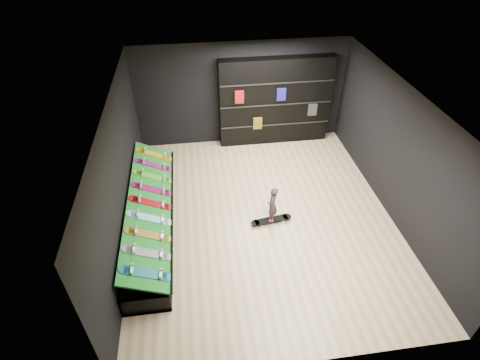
{
  "coord_description": "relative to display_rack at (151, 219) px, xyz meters",
  "views": [
    {
      "loc": [
        -1.41,
        -6.31,
        6.13
      ],
      "look_at": [
        -0.5,
        0.2,
        1.0
      ],
      "focal_mm": 28.0,
      "sensor_mm": 36.0,
      "label": 1
    }
  ],
  "objects": [
    {
      "name": "display_board_7",
      "position": [
        0.06,
        1.42,
        0.49
      ],
      "size": [
        0.93,
        0.22,
        0.5
      ],
      "primitive_type": null,
      "rotation": [
        0.0,
        0.44,
        0.0
      ],
      "color": "#2626BF",
      "rests_on": "turf_ramp"
    },
    {
      "name": "display_board_0",
      "position": [
        0.06,
        -1.9,
        0.49
      ],
      "size": [
        0.93,
        0.22,
        0.5
      ],
      "primitive_type": null,
      "rotation": [
        0.0,
        0.44,
        0.0
      ],
      "color": "#0C8C99",
      "rests_on": "turf_ramp"
    },
    {
      "name": "display_board_1",
      "position": [
        0.06,
        -1.42,
        0.49
      ],
      "size": [
        0.93,
        0.22,
        0.5
      ],
      "primitive_type": null,
      "rotation": [
        0.0,
        0.44,
        0.0
      ],
      "color": "black",
      "rests_on": "turf_ramp"
    },
    {
      "name": "floor_skateboard",
      "position": [
        2.73,
        -0.21,
        -0.2
      ],
      "size": [
        1.0,
        0.35,
        0.09
      ],
      "primitive_type": null,
      "rotation": [
        0.0,
        0.0,
        0.14
      ],
      "color": "black",
      "rests_on": "ground"
    },
    {
      "name": "wall_back",
      "position": [
        2.55,
        3.5,
        1.25
      ],
      "size": [
        6.0,
        0.02,
        3.0
      ],
      "primitive_type": "cube",
      "color": "black",
      "rests_on": "ground"
    },
    {
      "name": "display_board_4",
      "position": [
        0.06,
        0.0,
        0.49
      ],
      "size": [
        0.93,
        0.22,
        0.5
      ],
      "primitive_type": null,
      "rotation": [
        0.0,
        0.44,
        0.0
      ],
      "color": "red",
      "rests_on": "turf_ramp"
    },
    {
      "name": "wall_left",
      "position": [
        -0.45,
        0.0,
        1.25
      ],
      "size": [
        0.02,
        7.0,
        3.0
      ],
      "primitive_type": "cube",
      "color": "black",
      "rests_on": "ground"
    },
    {
      "name": "turf_ramp",
      "position": [
        0.05,
        0.0,
        0.46
      ],
      "size": [
        0.92,
        4.5,
        0.46
      ],
      "primitive_type": "cube",
      "rotation": [
        0.0,
        0.44,
        0.0
      ],
      "color": "#106519",
      "rests_on": "display_rack"
    },
    {
      "name": "display_board_2",
      "position": [
        0.06,
        -0.95,
        0.49
      ],
      "size": [
        0.93,
        0.22,
        0.5
      ],
      "primitive_type": null,
      "rotation": [
        0.0,
        0.44,
        0.0
      ],
      "color": "yellow",
      "rests_on": "turf_ramp"
    },
    {
      "name": "display_board_5",
      "position": [
        0.06,
        0.48,
        0.49
      ],
      "size": [
        0.93,
        0.22,
        0.5
      ],
      "primitive_type": null,
      "rotation": [
        0.0,
        0.44,
        0.0
      ],
      "color": "#E5198C",
      "rests_on": "turf_ramp"
    },
    {
      "name": "display_board_6",
      "position": [
        0.06,
        0.95,
        0.49
      ],
      "size": [
        0.93,
        0.22,
        0.5
      ],
      "primitive_type": null,
      "rotation": [
        0.0,
        0.44,
        0.0
      ],
      "color": "green",
      "rests_on": "turf_ramp"
    },
    {
      "name": "ceiling",
      "position": [
        2.55,
        0.0,
        2.75
      ],
      "size": [
        6.0,
        7.0,
        0.01
      ],
      "primitive_type": "cube",
      "color": "white",
      "rests_on": "ground"
    },
    {
      "name": "display_board_8",
      "position": [
        0.06,
        1.9,
        0.49
      ],
      "size": [
        0.93,
        0.22,
        0.5
      ],
      "primitive_type": null,
      "rotation": [
        0.0,
        0.44,
        0.0
      ],
      "color": "yellow",
      "rests_on": "turf_ramp"
    },
    {
      "name": "floor",
      "position": [
        2.55,
        0.0,
        -0.25
      ],
      "size": [
        6.0,
        7.0,
        0.01
      ],
      "primitive_type": "cube",
      "color": "beige",
      "rests_on": "ground"
    },
    {
      "name": "wall_front",
      "position": [
        2.55,
        -3.5,
        1.25
      ],
      "size": [
        6.0,
        0.02,
        3.0
      ],
      "primitive_type": "cube",
      "color": "black",
      "rests_on": "ground"
    },
    {
      "name": "back_shelving",
      "position": [
        3.51,
        3.32,
        1.04
      ],
      "size": [
        3.21,
        0.37,
        2.57
      ],
      "primitive_type": "cube",
      "color": "black",
      "rests_on": "ground"
    },
    {
      "name": "display_rack",
      "position": [
        0.0,
        0.0,
        0.0
      ],
      "size": [
        0.9,
        4.5,
        0.5
      ],
      "primitive_type": null,
      "color": "black",
      "rests_on": "ground"
    },
    {
      "name": "child",
      "position": [
        2.73,
        -0.21,
        0.11
      ],
      "size": [
        0.22,
        0.25,
        0.55
      ],
      "primitive_type": "imported",
      "rotation": [
        0.0,
        0.0,
        -2.0
      ],
      "color": "black",
      "rests_on": "floor_skateboard"
    },
    {
      "name": "display_board_3",
      "position": [
        0.06,
        -0.48,
        0.49
      ],
      "size": [
        0.93,
        0.22,
        0.5
      ],
      "primitive_type": null,
      "rotation": [
        0.0,
        0.44,
        0.0
      ],
      "color": "#0CB2E5",
      "rests_on": "turf_ramp"
    },
    {
      "name": "wall_right",
      "position": [
        5.55,
        0.0,
        1.25
      ],
      "size": [
        0.02,
        7.0,
        3.0
      ],
      "primitive_type": "cube",
      "color": "black",
      "rests_on": "ground"
    }
  ]
}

